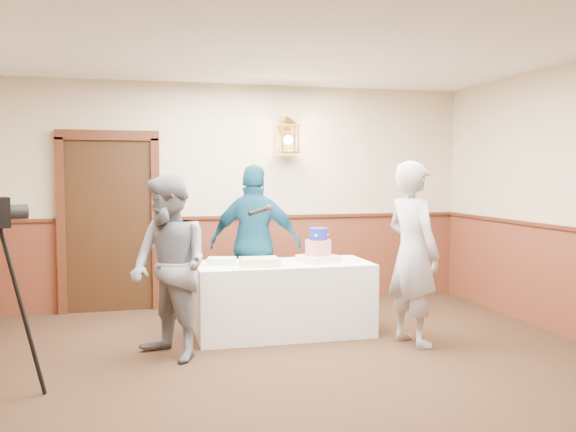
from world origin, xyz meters
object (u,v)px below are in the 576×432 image
tiered_cake (318,249)px  baker (413,253)px  display_table (283,298)px  interviewer (170,267)px  assistant_p (255,244)px  sheet_cake_yellow (260,262)px  sheet_cake_green (222,261)px

tiered_cake → baker: size_ratio=0.25×
display_table → baker: 1.42m
interviewer → assistant_p: size_ratio=0.94×
display_table → sheet_cake_yellow: size_ratio=4.75×
interviewer → display_table: bearing=82.9°
sheet_cake_yellow → baker: size_ratio=0.21×
tiered_cake → sheet_cake_yellow: tiered_cake is taller
interviewer → assistant_p: bearing=106.2°
sheet_cake_yellow → interviewer: interviewer is taller
assistant_p → interviewer: bearing=72.2°
tiered_cake → interviewer: (-1.56, -0.57, -0.05)m
display_table → assistant_p: 0.81m
tiered_cake → assistant_p: (-0.55, 0.61, -0.00)m
display_table → baker: baker is taller
sheet_cake_yellow → sheet_cake_green: sheet_cake_yellow is taller
display_table → tiered_cake: (0.37, -0.02, 0.51)m
interviewer → baker: 2.33m
sheet_cake_yellow → sheet_cake_green: (-0.36, 0.19, -0.01)m
display_table → interviewer: 1.40m
display_table → assistant_p: (-0.18, 0.60, 0.51)m
sheet_cake_yellow → baker: (1.42, -0.53, 0.11)m
sheet_cake_yellow → assistant_p: size_ratio=0.21×
baker → sheet_cake_green: bearing=51.9°
sheet_cake_yellow → sheet_cake_green: 0.41m
tiered_cake → interviewer: size_ratio=0.27×
baker → assistant_p: 1.82m
sheet_cake_yellow → interviewer: bearing=-153.7°
interviewer → assistant_p: assistant_p is taller
sheet_cake_green → baker: size_ratio=0.16×
sheet_cake_green → interviewer: (-0.55, -0.64, 0.05)m
interviewer → sheet_cake_green: bearing=105.9°
sheet_cake_yellow → sheet_cake_green: size_ratio=1.34×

